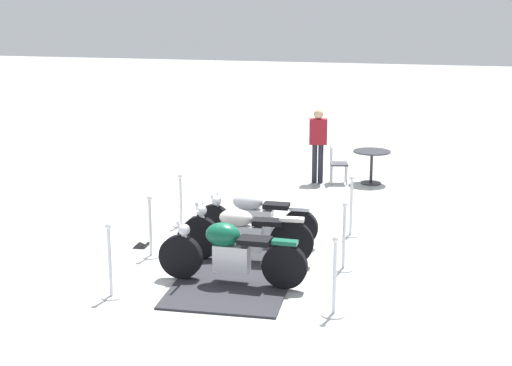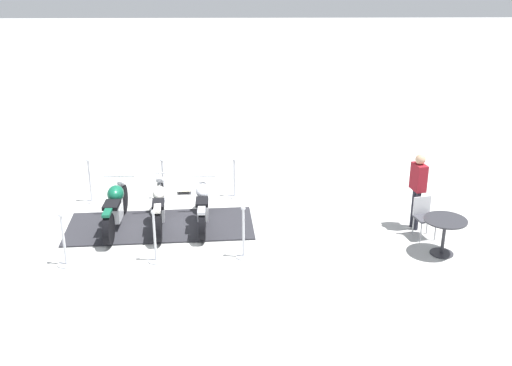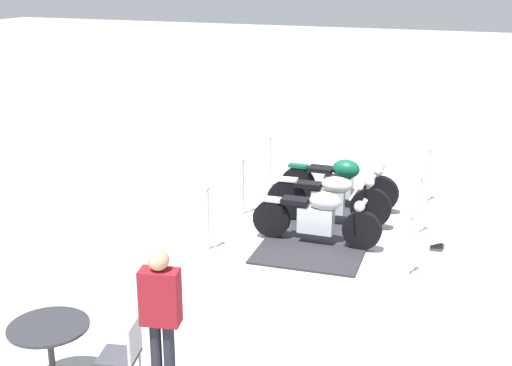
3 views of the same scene
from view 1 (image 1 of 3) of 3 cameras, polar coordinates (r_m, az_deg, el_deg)
The scene contains 15 objects.
ground_plane at distance 11.87m, azimuth -0.87°, elevation -6.25°, with size 80.00×80.00×0.00m, color silver.
display_platform at distance 11.86m, azimuth -0.87°, elevation -6.17°, with size 4.10×1.69×0.03m, color #28282D.
motorcycle_chrome at distance 12.61m, azimuth -0.15°, elevation -2.69°, with size 2.16×0.60×0.93m.
motorcycle_cream at distance 11.71m, azimuth -1.02°, elevation -3.94°, with size 2.22×0.64×1.03m.
motorcycle_forest at distance 10.83m, azimuth -2.08°, elevation -5.36°, with size 2.27×0.69×0.98m.
stanchion_right_rear at distance 10.61m, azimuth -11.28°, elevation -6.75°, with size 0.29×0.29×1.11m.
stanchion_left_front at distance 13.20m, azimuth 7.41°, elevation -2.51°, with size 0.31×0.31×1.12m.
stanchion_right_front at distance 13.76m, azimuth -5.87°, elevation -2.11°, with size 0.34×0.34×1.01m.
stanchion_left_rear at distance 9.93m, azimuth 6.11°, elevation -8.36°, with size 0.35×0.35×1.12m.
stanchion_left_mid at distance 11.55m, azimuth 6.86°, elevation -5.07°, with size 0.34×0.34×1.11m.
stanchion_right_mid at distance 12.16m, azimuth -8.22°, elevation -4.16°, with size 0.32×0.32×1.06m.
info_placard at distance 12.80m, azimuth -8.87°, elevation -4.60°, with size 0.25×0.35×0.18m.
cafe_table at distance 17.05m, azimuth 9.01°, elevation 1.88°, with size 0.86×0.86×0.77m.
cafe_chair_near_table at distance 16.97m, azimuth 6.26°, elevation 1.67°, with size 0.48×0.48×0.88m.
bystander_person at distance 16.87m, azimuth 4.86°, elevation 3.43°, with size 0.44×0.30×1.72m.
Camera 1 is at (3.06, -10.71, 4.10)m, focal length 51.31 mm.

